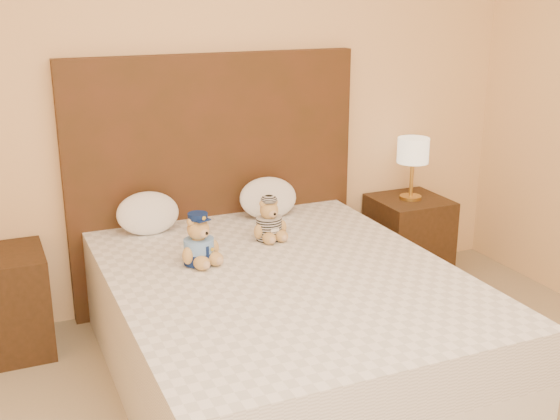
# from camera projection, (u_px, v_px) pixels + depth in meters

# --- Properties ---
(room_walls) EXTENTS (4.04, 4.52, 2.72)m
(room_walls) POSITION_uv_depth(u_px,v_px,m) (375.00, 1.00, 2.33)
(room_walls) COLOR #F6C486
(room_walls) RESTS_ON ground
(bed) EXTENTS (1.60, 2.00, 0.55)m
(bed) POSITION_uv_depth(u_px,v_px,m) (284.00, 324.00, 3.44)
(bed) COLOR white
(bed) RESTS_ON ground
(headboard) EXTENTS (1.75, 0.08, 1.50)m
(headboard) POSITION_uv_depth(u_px,v_px,m) (215.00, 181.00, 4.18)
(headboard) COLOR #4B2716
(headboard) RESTS_ON ground
(nightstand_left) EXTENTS (0.45, 0.45, 0.55)m
(nightstand_left) POSITION_uv_depth(u_px,v_px,m) (3.00, 304.00, 3.66)
(nightstand_left) COLOR #3A2212
(nightstand_left) RESTS_ON ground
(nightstand_right) EXTENTS (0.45, 0.45, 0.55)m
(nightstand_right) POSITION_uv_depth(u_px,v_px,m) (408.00, 239.00, 4.62)
(nightstand_right) COLOR #3A2212
(nightstand_right) RESTS_ON ground
(lamp) EXTENTS (0.20, 0.20, 0.40)m
(lamp) POSITION_uv_depth(u_px,v_px,m) (413.00, 154.00, 4.44)
(lamp) COLOR gold
(lamp) RESTS_ON nightstand_right
(teddy_police) EXTENTS (0.28, 0.28, 0.26)m
(teddy_police) POSITION_uv_depth(u_px,v_px,m) (199.00, 239.00, 3.43)
(teddy_police) COLOR tan
(teddy_police) RESTS_ON bed
(teddy_prisoner) EXTENTS (0.23, 0.22, 0.23)m
(teddy_prisoner) POSITION_uv_depth(u_px,v_px,m) (269.00, 219.00, 3.77)
(teddy_prisoner) COLOR tan
(teddy_prisoner) RESTS_ON bed
(pillow_left) EXTENTS (0.35, 0.23, 0.25)m
(pillow_left) POSITION_uv_depth(u_px,v_px,m) (148.00, 211.00, 3.87)
(pillow_left) COLOR white
(pillow_left) RESTS_ON bed
(pillow_right) EXTENTS (0.36, 0.23, 0.25)m
(pillow_right) POSITION_uv_depth(u_px,v_px,m) (268.00, 196.00, 4.15)
(pillow_right) COLOR white
(pillow_right) RESTS_ON bed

